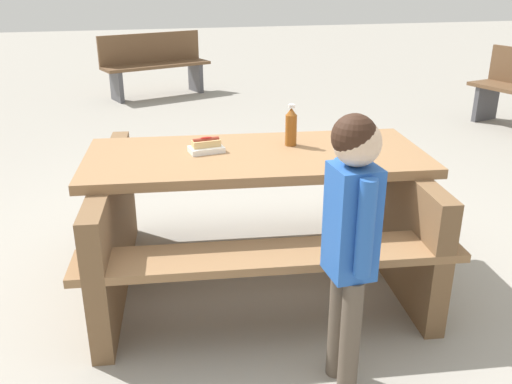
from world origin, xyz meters
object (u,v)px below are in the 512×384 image
(picnic_table, at_px, (256,205))
(hotdog_tray, at_px, (206,146))
(soda_bottle, at_px, (291,127))
(child_in_coat, at_px, (351,223))
(park_bench_near, at_px, (155,63))

(picnic_table, relative_size, hotdog_tray, 10.07)
(soda_bottle, bearing_deg, child_in_coat, 85.65)
(child_in_coat, distance_m, park_bench_near, 6.19)
(soda_bottle, bearing_deg, hotdog_tray, 1.64)
(hotdog_tray, xyz_separation_m, park_bench_near, (-0.07, -5.14, -0.33))
(picnic_table, xyz_separation_m, soda_bottle, (-0.22, -0.09, 0.41))
(child_in_coat, relative_size, park_bench_near, 0.76)
(picnic_table, distance_m, soda_bottle, 0.47)
(soda_bottle, distance_m, hotdog_tray, 0.48)
(hotdog_tray, bearing_deg, soda_bottle, -178.36)
(child_in_coat, bearing_deg, picnic_table, -81.59)
(soda_bottle, distance_m, child_in_coat, 1.05)
(hotdog_tray, relative_size, park_bench_near, 0.13)
(hotdog_tray, bearing_deg, picnic_table, 163.36)
(picnic_table, relative_size, child_in_coat, 1.65)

